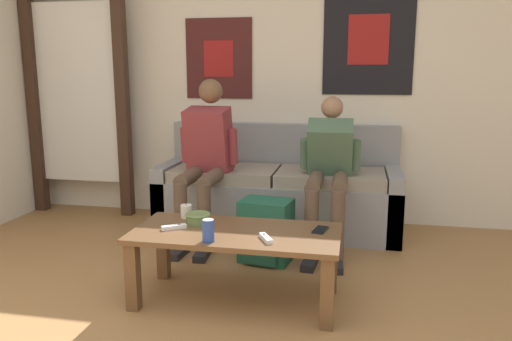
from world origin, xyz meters
TOP-DOWN VIEW (x-y plane):
  - wall_back at (0.00, 2.97)m, footprint 10.00×0.07m
  - door_frame at (-1.87, 2.75)m, footprint 1.00×0.10m
  - couch at (0.04, 2.61)m, footprint 2.01×0.73m
  - coffee_table at (0.01, 1.19)m, footprint 1.20×0.57m
  - person_seated_adult at (-0.48, 2.22)m, footprint 0.47×0.82m
  - person_seated_teen at (0.48, 2.24)m, footprint 0.47×0.94m
  - backpack at (0.07, 1.83)m, footprint 0.39×0.33m
  - ceramic_bowl at (-0.25, 1.29)m, footprint 0.15×0.15m
  - pillar_candle at (-0.36, 1.39)m, footprint 0.07×0.07m
  - drink_can_blue at (-0.09, 0.98)m, footprint 0.07×0.07m
  - game_controller_near_left at (-0.35, 1.15)m, footprint 0.14×0.11m
  - game_controller_near_right at (0.21, 1.06)m, footprint 0.10×0.14m
  - cell_phone at (0.49, 1.29)m, footprint 0.09×0.15m

SIDE VIEW (x-z plane):
  - backpack at x=0.07m, z-range -0.01..0.44m
  - couch at x=0.04m, z-range -0.13..0.74m
  - coffee_table at x=0.01m, z-range 0.14..0.57m
  - cell_phone at x=0.49m, z-range 0.43..0.44m
  - game_controller_near_left at x=-0.35m, z-range 0.43..0.45m
  - game_controller_near_right at x=0.21m, z-range 0.43..0.45m
  - ceramic_bowl at x=-0.25m, z-range 0.43..0.49m
  - pillar_candle at x=-0.36m, z-range 0.42..0.52m
  - drink_can_blue at x=-0.09m, z-range 0.43..0.55m
  - person_seated_teen at x=0.48m, z-range 0.06..1.20m
  - person_seated_adult at x=-0.48m, z-range 0.06..1.33m
  - door_frame at x=-1.87m, z-range 0.12..2.27m
  - wall_back at x=0.00m, z-range 0.00..2.55m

